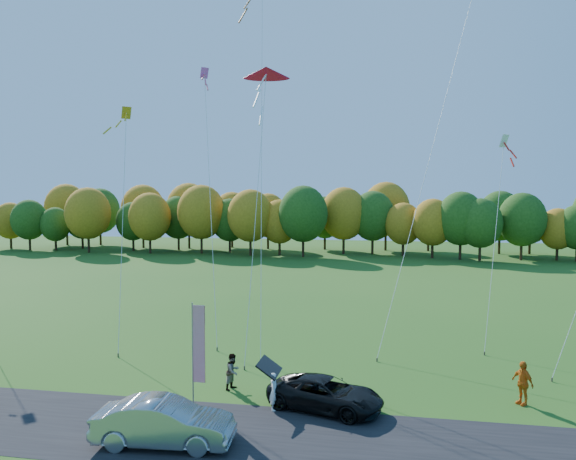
% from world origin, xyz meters
% --- Properties ---
extents(ground, '(160.00, 160.00, 0.00)m').
position_xyz_m(ground, '(0.00, 0.00, 0.00)').
color(ground, '#1E4E14').
extents(asphalt_strip, '(90.00, 6.00, 0.01)m').
position_xyz_m(asphalt_strip, '(0.00, -4.00, 0.01)').
color(asphalt_strip, black).
rests_on(asphalt_strip, ground).
extents(tree_line, '(116.00, 12.00, 10.00)m').
position_xyz_m(tree_line, '(0.00, 55.00, 0.00)').
color(tree_line, '#1E4711').
rests_on(tree_line, ground).
extents(black_suv, '(5.26, 3.52, 1.34)m').
position_xyz_m(black_suv, '(2.87, -0.87, 0.67)').
color(black_suv, black).
rests_on(black_suv, ground).
extents(silver_sedan, '(5.12, 2.13, 1.65)m').
position_xyz_m(silver_sedan, '(-2.46, -5.18, 0.82)').
color(silver_sedan, '#98989C').
rests_on(silver_sedan, ground).
extents(person_tailgate_a, '(0.42, 0.60, 1.57)m').
position_xyz_m(person_tailgate_a, '(0.75, -1.29, 0.78)').
color(person_tailgate_a, white).
rests_on(person_tailgate_a, ground).
extents(person_tailgate_b, '(0.86, 0.97, 1.65)m').
position_xyz_m(person_tailgate_b, '(-1.61, 0.77, 0.83)').
color(person_tailgate_b, gray).
rests_on(person_tailgate_b, ground).
extents(person_east, '(1.01, 1.16, 1.88)m').
position_xyz_m(person_east, '(11.05, 1.21, 0.94)').
color(person_east, orange).
rests_on(person_east, ground).
extents(feather_flag, '(0.58, 0.07, 4.41)m').
position_xyz_m(feather_flag, '(-2.54, -1.36, 2.70)').
color(feather_flag, '#999999').
rests_on(feather_flag, ground).
extents(kite_delta_blue, '(4.22, 12.58, 25.75)m').
position_xyz_m(kite_delta_blue, '(-2.51, 10.54, 12.54)').
color(kite_delta_blue, '#4C3F33').
rests_on(kite_delta_blue, ground).
extents(kite_parafoil_orange, '(8.88, 13.66, 26.64)m').
position_xyz_m(kite_parafoil_orange, '(8.25, 12.66, 13.08)').
color(kite_parafoil_orange, '#4C3F33').
rests_on(kite_parafoil_orange, ground).
extents(kite_delta_red, '(2.97, 8.69, 18.08)m').
position_xyz_m(kite_delta_red, '(-2.13, 8.07, 10.30)').
color(kite_delta_red, '#4C3F33').
rests_on(kite_delta_red, ground).
extents(kite_diamond_yellow, '(2.46, 5.83, 14.75)m').
position_xyz_m(kite_diamond_yellow, '(-10.11, 7.06, 7.16)').
color(kite_diamond_yellow, '#4C3F33').
rests_on(kite_diamond_yellow, ground).
extents(kite_diamond_white, '(2.44, 6.04, 13.03)m').
position_xyz_m(kite_diamond_white, '(11.52, 11.13, 6.30)').
color(kite_diamond_white, '#4C3F33').
rests_on(kite_diamond_white, ground).
extents(kite_diamond_pink, '(3.76, 8.06, 17.92)m').
position_xyz_m(kite_diamond_pink, '(-5.78, 10.28, 8.71)').
color(kite_diamond_pink, '#4C3F33').
rests_on(kite_diamond_pink, ground).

